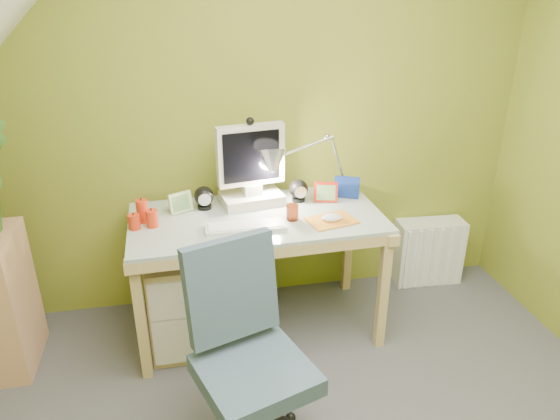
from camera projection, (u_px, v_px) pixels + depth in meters
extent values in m
cube|color=olive|center=(259.00, 113.00, 2.96)|extent=(3.20, 0.01, 2.40)
cube|color=silver|center=(246.00, 227.00, 2.65)|extent=(0.42, 0.14, 0.02)
cube|color=orange|center=(331.00, 220.00, 2.73)|extent=(0.28, 0.23, 0.01)
ellipsoid|color=silver|center=(332.00, 218.00, 2.72)|extent=(0.12, 0.08, 0.04)
cylinder|color=#963315|center=(292.00, 212.00, 2.73)|extent=(0.07, 0.07, 0.08)
cube|color=red|center=(326.00, 192.00, 2.95)|extent=(0.14, 0.05, 0.12)
cube|color=navy|center=(347.00, 187.00, 3.01)|extent=(0.14, 0.08, 0.13)
cube|color=beige|center=(181.00, 202.00, 2.82)|extent=(0.13, 0.07, 0.11)
cube|color=silver|center=(428.00, 251.00, 3.47)|extent=(0.45, 0.20, 0.44)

